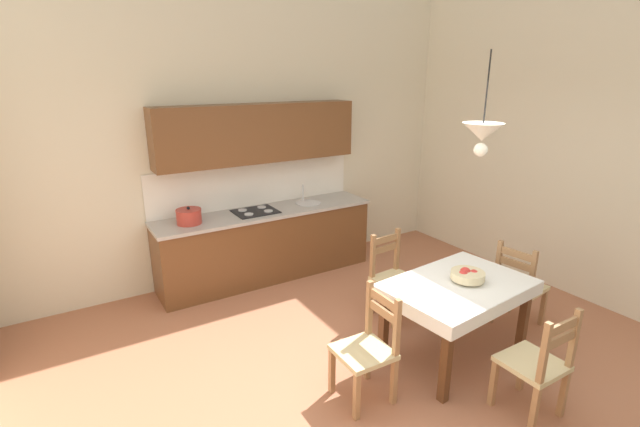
% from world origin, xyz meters
% --- Properties ---
extents(ground_plane, '(6.48, 6.09, 0.10)m').
position_xyz_m(ground_plane, '(0.00, 0.00, -0.05)').
color(ground_plane, '#AD6B4C').
extents(wall_back, '(6.48, 0.12, 4.12)m').
position_xyz_m(wall_back, '(0.00, 2.80, 2.06)').
color(wall_back, beige).
rests_on(wall_back, ground_plane).
extents(wall_right, '(0.12, 6.09, 4.12)m').
position_xyz_m(wall_right, '(3.00, 0.00, 2.06)').
color(wall_right, beige).
rests_on(wall_right, ground_plane).
extents(kitchen_cabinetry, '(2.79, 0.63, 2.20)m').
position_xyz_m(kitchen_cabinetry, '(0.04, 2.47, 0.86)').
color(kitchen_cabinetry, brown).
rests_on(kitchen_cabinetry, ground_plane).
extents(dining_table, '(1.39, 1.00, 0.75)m').
position_xyz_m(dining_table, '(0.77, -0.07, 0.62)').
color(dining_table, '#56331C').
rests_on(dining_table, ground_plane).
extents(dining_chair_window_side, '(0.47, 0.47, 0.93)m').
position_xyz_m(dining_chair_window_side, '(1.74, -0.03, 0.44)').
color(dining_chair_window_side, '#D1BC89').
rests_on(dining_chair_window_side, ground_plane).
extents(dining_chair_tv_side, '(0.43, 0.43, 0.93)m').
position_xyz_m(dining_chair_tv_side, '(-0.26, -0.09, 0.44)').
color(dining_chair_tv_side, '#D1BC89').
rests_on(dining_chair_tv_side, ground_plane).
extents(dining_chair_camera_side, '(0.42, 0.42, 0.93)m').
position_xyz_m(dining_chair_camera_side, '(0.72, -0.93, 0.44)').
color(dining_chair_camera_side, '#D1BC89').
rests_on(dining_chair_camera_side, ground_plane).
extents(dining_chair_kitchen_side, '(0.45, 0.45, 0.93)m').
position_xyz_m(dining_chair_kitchen_side, '(0.78, 0.82, 0.44)').
color(dining_chair_kitchen_side, '#D1BC89').
rests_on(dining_chair_kitchen_side, ground_plane).
extents(fruit_bowl, '(0.30, 0.30, 0.12)m').
position_xyz_m(fruit_bowl, '(0.86, -0.08, 0.81)').
color(fruit_bowl, beige).
rests_on(fruit_bowl, dining_table).
extents(pendant_lamp, '(0.32, 0.32, 0.80)m').
position_xyz_m(pendant_lamp, '(0.73, -0.19, 2.10)').
color(pendant_lamp, black).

